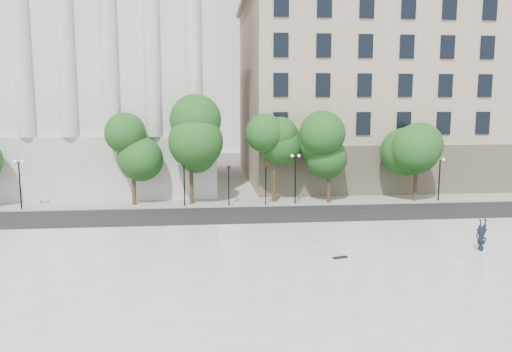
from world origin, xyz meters
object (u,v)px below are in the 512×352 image
object	(u,v)px
traffic_light_west	(229,166)
person_lying	(481,246)
traffic_light_east	(266,164)
skateboard	(340,257)

from	to	relation	value
traffic_light_west	person_lying	distance (m)	21.56
traffic_light_east	skateboard	bearing A→B (deg)	-82.80
person_lying	skateboard	size ratio (longest dim) A/B	2.19
traffic_light_east	person_lying	size ratio (longest dim) A/B	2.26
traffic_light_east	traffic_light_west	bearing A→B (deg)	-180.00
person_lying	skateboard	distance (m)	8.60
traffic_light_west	skateboard	world-z (taller)	traffic_light_west
traffic_light_west	traffic_light_east	xyz separation A→B (m)	(3.25, 0.00, 0.09)
traffic_light_west	skateboard	bearing A→B (deg)	-72.26
person_lying	skateboard	xyz separation A→B (m)	(-8.57, -0.62, -0.21)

